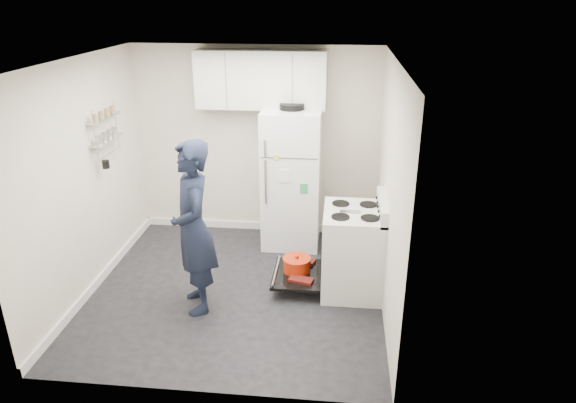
# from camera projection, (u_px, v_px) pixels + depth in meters

# --- Properties ---
(room) EXTENTS (3.21, 3.21, 2.51)m
(room) POSITION_uv_depth(u_px,v_px,m) (230.00, 188.00, 5.33)
(room) COLOR black
(room) RESTS_ON ground
(electric_range) EXTENTS (0.66, 0.76, 1.10)m
(electric_range) POSITION_uv_depth(u_px,v_px,m) (352.00, 251.00, 5.60)
(electric_range) COLOR silver
(electric_range) RESTS_ON ground
(open_oven_door) EXTENTS (0.55, 0.71, 0.24)m
(open_oven_door) POSITION_uv_depth(u_px,v_px,m) (297.00, 269.00, 5.79)
(open_oven_door) COLOR black
(open_oven_door) RESTS_ON ground
(refrigerator) EXTENTS (0.72, 0.74, 1.85)m
(refrigerator) POSITION_uv_depth(u_px,v_px,m) (292.00, 178.00, 6.52)
(refrigerator) COLOR white
(refrigerator) RESTS_ON ground
(upper_cabinets) EXTENTS (1.60, 0.33, 0.70)m
(upper_cabinets) POSITION_uv_depth(u_px,v_px,m) (261.00, 79.00, 6.27)
(upper_cabinets) COLOR silver
(upper_cabinets) RESTS_ON room
(wall_shelf_rack) EXTENTS (0.14, 0.60, 0.61)m
(wall_shelf_rack) POSITION_uv_depth(u_px,v_px,m) (106.00, 129.00, 5.72)
(wall_shelf_rack) COLOR #B2B2B7
(wall_shelf_rack) RESTS_ON room
(person) EXTENTS (0.66, 0.78, 1.81)m
(person) POSITION_uv_depth(u_px,v_px,m) (193.00, 228.00, 5.13)
(person) COLOR black
(person) RESTS_ON ground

